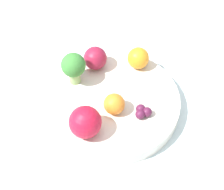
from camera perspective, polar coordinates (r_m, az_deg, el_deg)
ground_plane at (r=0.73m, az=-0.00°, el=-2.80°), size 6.00×6.00×0.00m
table_surface at (r=0.73m, az=-0.00°, el=-2.33°), size 1.20×1.20×0.02m
bowl at (r=0.71m, az=-0.00°, el=-1.20°), size 0.26×0.26×0.03m
broccoli at (r=0.70m, az=-5.84°, el=4.41°), size 0.05×0.05×0.07m
apple_red at (r=0.63m, az=-3.92°, el=-4.24°), size 0.06×0.06×0.06m
apple_green at (r=0.74m, az=-2.57°, el=5.63°), size 0.05×0.05×0.05m
orange_front at (r=0.74m, az=3.98°, el=5.66°), size 0.04×0.04×0.04m
orange_back at (r=0.67m, az=0.34°, el=-1.38°), size 0.04×0.04×0.04m
grape_cluster at (r=0.67m, az=4.73°, el=-2.50°), size 0.03×0.03×0.02m
napkin at (r=0.82m, az=16.01°, el=4.31°), size 0.16×0.14×0.01m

